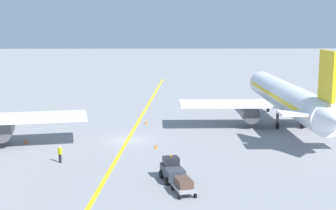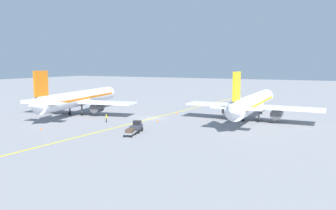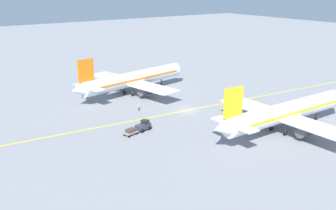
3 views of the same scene
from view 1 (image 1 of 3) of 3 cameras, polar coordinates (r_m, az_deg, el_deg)
ground_plane at (r=54.00m, az=-4.95°, el=-4.29°), size 400.00×400.00×0.00m
apron_yellow_centreline at (r=54.00m, az=-4.95°, el=-4.29°), size 9.41×119.69×0.01m
airplane_adjacent_stand at (r=62.42m, az=14.35°, el=0.84°), size 28.04×35.43×10.60m
baggage_tug_dark at (r=40.11m, az=0.54°, el=-7.96°), size 2.34×3.27×2.11m
baggage_cart_trailing at (r=37.15m, az=1.92°, el=-9.67°), size 1.99×2.86×1.24m
ground_crew_worker at (r=46.22m, az=-13.04°, el=-5.79°), size 0.46×0.42×1.68m
traffic_cone_near_nose at (r=50.28m, az=-1.46°, el=-5.00°), size 0.32×0.32×0.55m
traffic_cone_mid_apron at (r=54.81m, az=-16.95°, el=-4.19°), size 0.32×0.32×0.55m
traffic_cone_by_wingtip at (r=62.32m, az=-2.66°, el=-2.09°), size 0.32×0.32×0.55m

